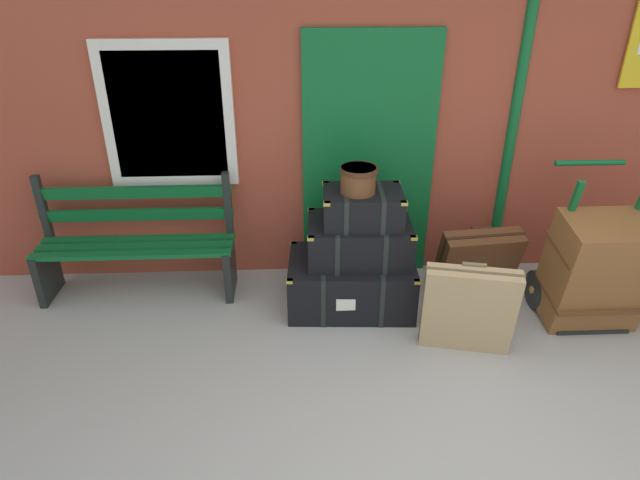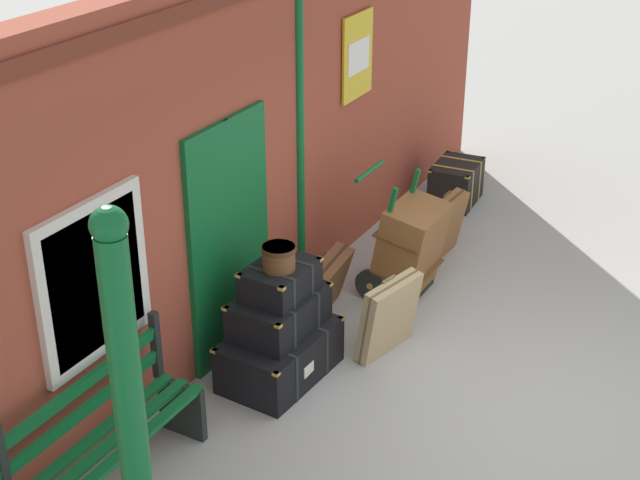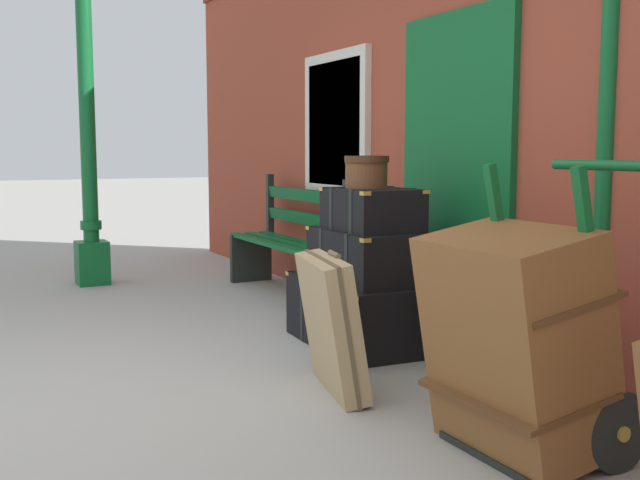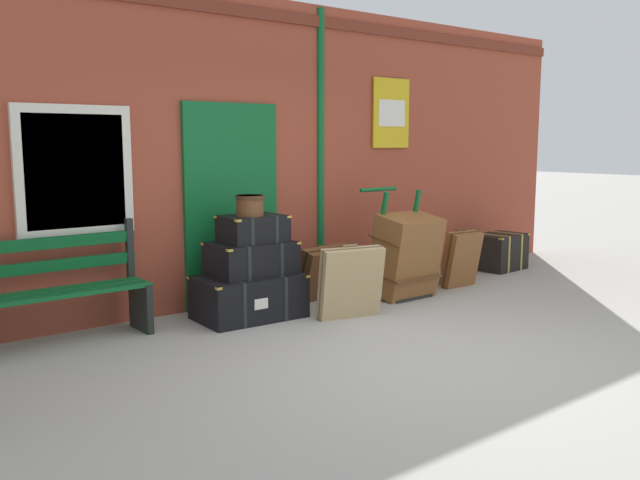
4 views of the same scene
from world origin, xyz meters
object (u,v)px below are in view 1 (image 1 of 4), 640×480
at_px(steamer_trunk_middle, 359,240).
at_px(suitcase_oxblood, 468,310).
at_px(steamer_trunk_top, 363,207).
at_px(platform_bench, 137,244).
at_px(round_hatbox, 358,178).
at_px(steamer_trunk_base, 351,283).
at_px(porters_trolley, 580,281).
at_px(large_brown_trunk, 597,271).
at_px(suitcase_brown, 478,260).

relative_size(steamer_trunk_middle, suitcase_oxblood, 1.14).
height_order(steamer_trunk_middle, steamer_trunk_top, steamer_trunk_top).
bearing_deg(suitcase_oxblood, platform_bench, 159.77).
height_order(platform_bench, round_hatbox, round_hatbox).
bearing_deg(steamer_trunk_base, steamer_trunk_middle, 32.94).
xyz_separation_m(platform_bench, porters_trolley, (3.58, -0.48, -0.17)).
bearing_deg(large_brown_trunk, platform_bench, 169.69).
bearing_deg(suitcase_oxblood, suitcase_brown, 68.25).
bearing_deg(steamer_trunk_top, suitcase_brown, 8.11).
bearing_deg(suitcase_brown, suitcase_oxblood, -111.75).
bearing_deg(round_hatbox, porters_trolley, -5.57).
height_order(platform_bench, suitcase_brown, platform_bench).
relative_size(suitcase_oxblood, suitcase_brown, 1.04).
bearing_deg(suitcase_brown, large_brown_trunk, -35.15).
relative_size(porters_trolley, large_brown_trunk, 1.27).
xyz_separation_m(platform_bench, steamer_trunk_top, (1.84, -0.28, 0.43)).
bearing_deg(steamer_trunk_top, large_brown_trunk, -11.94).
height_order(steamer_trunk_base, steamer_trunk_top, steamer_trunk_top).
bearing_deg(suitcase_oxblood, steamer_trunk_top, 136.90).
relative_size(steamer_trunk_top, suitcase_brown, 0.89).
bearing_deg(round_hatbox, steamer_trunk_base, -163.04).
xyz_separation_m(round_hatbox, large_brown_trunk, (1.79, -0.35, -0.64)).
xyz_separation_m(steamer_trunk_base, porters_trolley, (1.82, -0.16, 0.06)).
relative_size(round_hatbox, suitcase_oxblood, 0.38).
bearing_deg(suitcase_brown, steamer_trunk_top, -171.89).
distance_m(round_hatbox, suitcase_brown, 1.35).
bearing_deg(steamer_trunk_base, suitcase_oxblood, -38.96).
relative_size(platform_bench, porters_trolley, 1.34).
relative_size(platform_bench, steamer_trunk_middle, 1.93).
bearing_deg(steamer_trunk_middle, porters_trolley, -6.53).
bearing_deg(steamer_trunk_base, porters_trolley, -5.17).
distance_m(round_hatbox, large_brown_trunk, 1.93).
bearing_deg(large_brown_trunk, round_hatbox, 168.91).
distance_m(round_hatbox, suitcase_oxblood, 1.24).
bearing_deg(steamer_trunk_middle, steamer_trunk_top, -26.48).
relative_size(platform_bench, round_hatbox, 5.76).
bearing_deg(suitcase_oxblood, round_hatbox, 139.43).
height_order(steamer_trunk_top, large_brown_trunk, steamer_trunk_top).
distance_m(platform_bench, large_brown_trunk, 3.64).
xyz_separation_m(steamer_trunk_top, suitcase_oxblood, (0.70, -0.65, -0.52)).
height_order(large_brown_trunk, suitcase_brown, large_brown_trunk).
height_order(platform_bench, porters_trolley, porters_trolley).
relative_size(steamer_trunk_top, porters_trolley, 0.52).
height_order(porters_trolley, suitcase_brown, porters_trolley).
bearing_deg(steamer_trunk_top, steamer_trunk_base, -159.20).
height_order(steamer_trunk_top, suitcase_oxblood, steamer_trunk_top).
relative_size(porters_trolley, suitcase_brown, 1.70).
relative_size(steamer_trunk_base, large_brown_trunk, 1.11).
height_order(platform_bench, suitcase_oxblood, platform_bench).
bearing_deg(steamer_trunk_top, suitcase_oxblood, -43.10).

